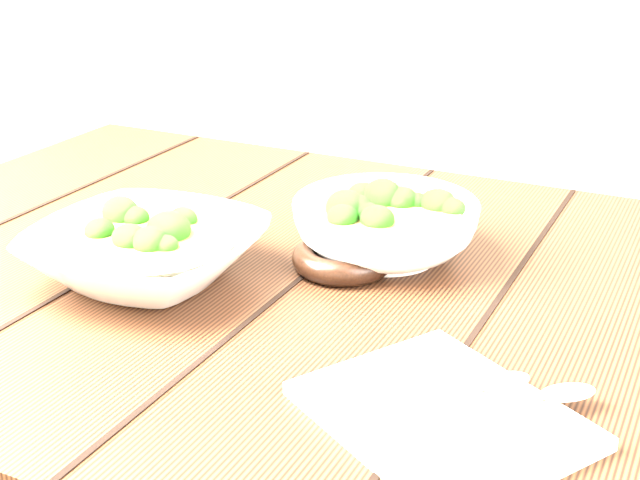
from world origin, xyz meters
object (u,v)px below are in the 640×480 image
soup_bowl_front (147,251)px  soup_bowl_back (385,226)px  table (324,375)px  napkin (442,415)px  trivet (343,258)px

soup_bowl_front → soup_bowl_back: (0.20, 0.16, 0.00)m
table → soup_bowl_front: size_ratio=5.00×
soup_bowl_back → napkin: soup_bowl_back is taller
soup_bowl_back → trivet: (-0.03, -0.05, -0.02)m
soup_bowl_front → trivet: 0.21m
trivet → napkin: (0.19, -0.23, -0.01)m
table → napkin: napkin is taller
table → soup_bowl_front: soup_bowl_front is taller
soup_bowl_back → napkin: 0.33m
napkin → soup_bowl_back: bearing=150.8°
soup_bowl_back → table: bearing=-114.3°
soup_bowl_back → trivet: size_ratio=1.99×
napkin → trivet: bearing=160.4°
napkin → soup_bowl_front: bearing=-167.1°
table → soup_bowl_back: 0.18m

